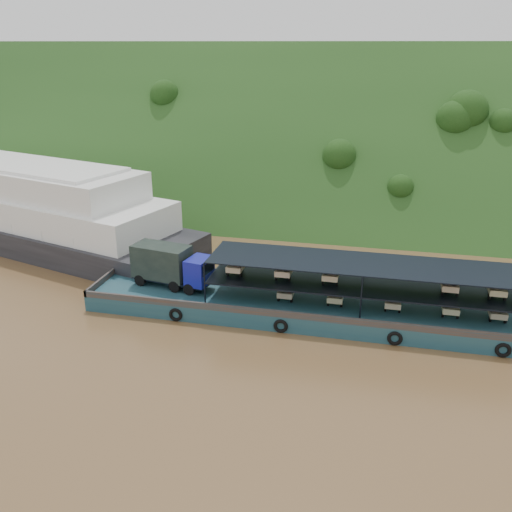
# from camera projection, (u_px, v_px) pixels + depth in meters

# --- Properties ---
(ground) EXTENTS (160.00, 160.00, 0.00)m
(ground) POSITION_uv_depth(u_px,v_px,m) (272.00, 309.00, 44.77)
(ground) COLOR brown
(ground) RESTS_ON ground
(hillside) EXTENTS (140.00, 39.60, 39.60)m
(hillside) POSITION_uv_depth(u_px,v_px,m) (325.00, 196.00, 77.58)
(hillside) COLOR #1B3B15
(hillside) RESTS_ON ground
(cargo_barge) EXTENTS (35.00, 7.18, 4.54)m
(cargo_barge) POSITION_uv_depth(u_px,v_px,m) (304.00, 300.00, 43.71)
(cargo_barge) COLOR #163D4F
(cargo_barge) RESTS_ON ground
(passenger_ferry) EXTENTS (42.03, 21.36, 8.27)m
(passenger_ferry) POSITION_uv_depth(u_px,v_px,m) (22.00, 206.00, 59.70)
(passenger_ferry) COLOR black
(passenger_ferry) RESTS_ON ground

